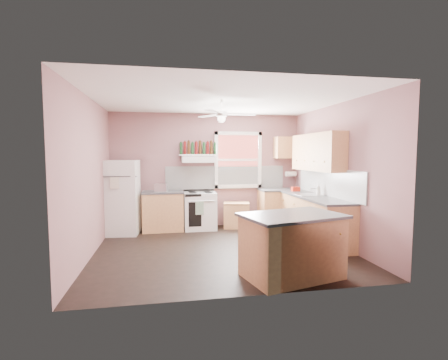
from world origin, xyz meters
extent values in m
plane|color=black|center=(0.00, 0.00, 0.00)|extent=(4.50, 4.50, 0.00)
plane|color=white|center=(0.00, 0.00, 2.70)|extent=(4.50, 4.50, 0.00)
cube|color=#83585A|center=(0.00, 2.02, 1.35)|extent=(4.50, 0.05, 2.70)
cube|color=#83585A|center=(2.27, 0.00, 1.35)|extent=(0.05, 4.00, 2.70)
cube|color=#83585A|center=(-2.27, 0.00, 1.35)|extent=(0.05, 4.00, 2.70)
cube|color=white|center=(0.45, 1.99, 1.18)|extent=(2.90, 0.03, 0.55)
cube|color=white|center=(2.23, 0.30, 1.18)|extent=(0.03, 2.60, 0.55)
cube|color=maroon|center=(0.75, 1.98, 1.60)|extent=(1.00, 0.02, 1.20)
cube|color=white|center=(0.75, 1.96, 1.60)|extent=(1.16, 0.07, 1.36)
cube|color=white|center=(-1.93, 1.52, 0.80)|extent=(0.74, 0.72, 1.61)
cube|color=#AD7448|center=(-1.06, 1.70, 0.43)|extent=(0.90, 0.60, 0.86)
cube|color=#3D3D3F|center=(-1.06, 1.70, 0.88)|extent=(0.92, 0.62, 0.04)
cube|color=silver|center=(-1.09, 1.60, 0.99)|extent=(0.31, 0.23, 0.18)
cube|color=white|center=(-0.21, 1.70, 0.43)|extent=(0.74, 0.66, 0.86)
cube|color=white|center=(-0.23, 1.75, 1.62)|extent=(0.78, 0.50, 0.14)
cube|color=white|center=(-0.23, 1.87, 1.72)|extent=(0.90, 0.26, 0.03)
cube|color=#AD7448|center=(0.65, 1.65, 0.30)|extent=(0.67, 0.51, 0.59)
cube|color=#AD7448|center=(1.75, 1.70, 0.43)|extent=(1.00, 0.60, 0.86)
cube|color=#AD7448|center=(1.95, 0.30, 0.43)|extent=(0.60, 2.20, 0.86)
cube|color=#3D3D3F|center=(1.75, 1.70, 0.88)|extent=(1.02, 0.62, 0.04)
cube|color=#3D3D3F|center=(1.94, 0.30, 0.88)|extent=(0.62, 2.22, 0.04)
cube|color=silver|center=(1.94, 0.50, 0.90)|extent=(0.55, 0.45, 0.03)
cylinder|color=silver|center=(2.10, 0.50, 0.97)|extent=(0.03, 0.03, 0.14)
cube|color=#AD7448|center=(2.08, 0.50, 1.78)|extent=(0.33, 1.80, 0.76)
cube|color=#AD7448|center=(1.95, 1.83, 1.90)|extent=(0.60, 0.33, 0.52)
cylinder|color=white|center=(2.07, 1.86, 1.25)|extent=(0.26, 0.12, 0.12)
cube|color=#AD7448|center=(0.75, -1.49, 0.43)|extent=(1.45, 1.11, 0.86)
cube|color=#3D3D3F|center=(0.75, -1.49, 0.88)|extent=(1.55, 1.20, 0.04)
cylinder|color=white|center=(0.00, 0.00, 2.45)|extent=(0.20, 0.20, 0.08)
imported|color=silver|center=(2.12, 0.48, 1.02)|extent=(0.13, 0.13, 0.23)
cube|color=#AE200E|center=(1.91, 1.16, 0.95)|extent=(0.19, 0.13, 0.10)
cylinder|color=#143819|center=(-0.63, 1.87, 1.87)|extent=(0.06, 0.06, 0.27)
cylinder|color=#590F0F|center=(-0.54, 1.87, 1.88)|extent=(0.06, 0.06, 0.29)
cylinder|color=#3F230F|center=(-0.45, 1.87, 1.89)|extent=(0.06, 0.06, 0.31)
cylinder|color=#143819|center=(-0.36, 1.87, 1.87)|extent=(0.06, 0.06, 0.27)
cylinder|color=#590F0F|center=(-0.27, 1.87, 1.88)|extent=(0.06, 0.06, 0.29)
cylinder|color=#3F230F|center=(-0.19, 1.87, 1.89)|extent=(0.06, 0.06, 0.31)
cylinder|color=#143819|center=(-0.10, 1.87, 1.87)|extent=(0.06, 0.06, 0.27)
cylinder|color=#590F0F|center=(-0.01, 1.87, 1.88)|extent=(0.06, 0.06, 0.29)
cylinder|color=#3F230F|center=(0.08, 1.87, 1.89)|extent=(0.06, 0.06, 0.31)
cylinder|color=#143819|center=(0.17, 1.87, 1.87)|extent=(0.06, 0.06, 0.27)
camera|label=1|loc=(-0.99, -5.74, 1.74)|focal=26.00mm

